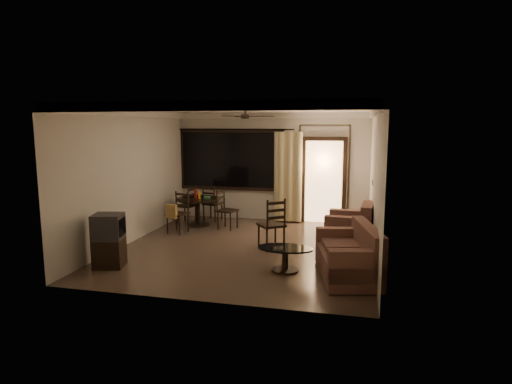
% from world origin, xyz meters
% --- Properties ---
extents(ground, '(5.50, 5.50, 0.00)m').
position_xyz_m(ground, '(0.00, 0.00, 0.00)').
color(ground, '#7F6651').
rests_on(ground, ground).
extents(room_shell, '(5.50, 6.70, 5.50)m').
position_xyz_m(room_shell, '(0.59, 1.77, 1.83)').
color(room_shell, beige).
rests_on(room_shell, ground).
extents(dining_table, '(1.10, 1.10, 0.91)m').
position_xyz_m(dining_table, '(-1.66, 1.68, 0.55)').
color(dining_table, black).
rests_on(dining_table, ground).
extents(dining_chair_west, '(0.50, 0.50, 0.95)m').
position_xyz_m(dining_chair_west, '(-2.04, 1.87, 0.28)').
color(dining_chair_west, black).
rests_on(dining_chair_west, ground).
extents(dining_chair_east, '(0.50, 0.50, 0.95)m').
position_xyz_m(dining_chair_east, '(-0.85, 1.50, 0.28)').
color(dining_chair_east, black).
rests_on(dining_chair_east, ground).
extents(dining_chair_south, '(0.50, 0.55, 0.95)m').
position_xyz_m(dining_chair_south, '(-1.85, 0.85, 0.31)').
color(dining_chair_south, black).
rests_on(dining_chair_south, ground).
extents(dining_chair_north, '(0.50, 0.50, 0.95)m').
position_xyz_m(dining_chair_north, '(-1.49, 2.29, 0.28)').
color(dining_chair_north, black).
rests_on(dining_chair_north, ground).
extents(tv_cabinet, '(0.59, 0.55, 0.95)m').
position_xyz_m(tv_cabinet, '(-2.05, -1.68, 0.48)').
color(tv_cabinet, black).
rests_on(tv_cabinet, ground).
extents(sofa, '(1.16, 1.73, 0.85)m').
position_xyz_m(sofa, '(2.11, -1.26, 0.34)').
color(sofa, '#42211E').
rests_on(sofa, ground).
extents(armchair, '(0.97, 0.97, 0.91)m').
position_xyz_m(armchair, '(2.11, 0.52, 0.37)').
color(armchair, '#42211E').
rests_on(armchair, ground).
extents(coffee_table, '(0.95, 0.57, 0.42)m').
position_xyz_m(coffee_table, '(1.01, -1.20, 0.28)').
color(coffee_table, black).
rests_on(coffee_table, ground).
extents(side_chair, '(0.66, 0.66, 1.06)m').
position_xyz_m(side_chair, '(0.53, 0.03, 0.31)').
color(side_chair, black).
rests_on(side_chair, ground).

